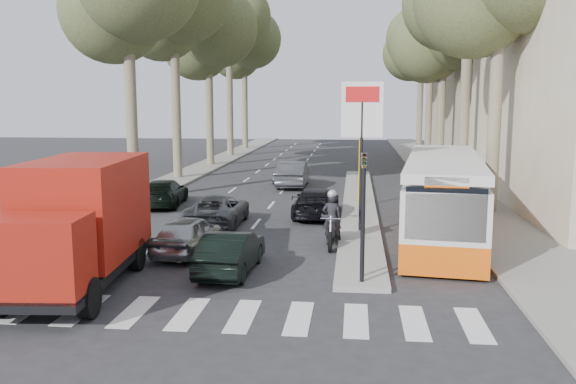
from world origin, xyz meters
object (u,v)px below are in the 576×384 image
silver_hatchback (188,234)px  city_bus (443,195)px  red_truck (77,222)px  dark_hatchback (231,252)px  motorcycle (332,220)px

silver_hatchback → city_bus: city_bus is taller
red_truck → city_bus: red_truck is taller
city_bus → silver_hatchback: bearing=-151.5°
red_truck → city_bus: (10.42, 7.18, -0.21)m
silver_hatchback → dark_hatchback: silver_hatchback is taller
city_bus → motorcycle: (-3.92, -1.64, -0.68)m
city_bus → red_truck: bearing=-138.2°
dark_hatchback → motorcycle: motorcycle is taller
silver_hatchback → red_truck: 4.43m
motorcycle → dark_hatchback: bearing=-125.7°
dark_hatchback → city_bus: bearing=-138.8°
red_truck → motorcycle: size_ratio=2.83×
dark_hatchback → red_truck: bearing=28.4°
silver_hatchback → motorcycle: size_ratio=1.62×
silver_hatchback → red_truck: bearing=68.2°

